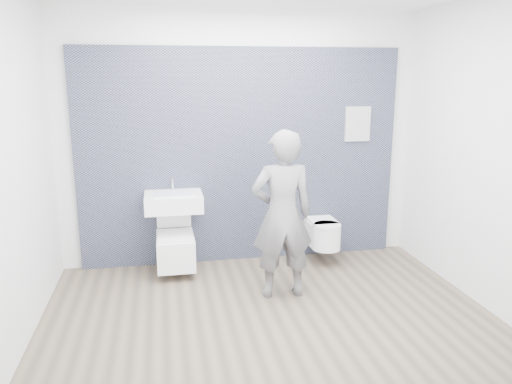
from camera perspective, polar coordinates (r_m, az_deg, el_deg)
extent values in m
plane|color=brown|center=(4.61, 1.45, -13.92)|extent=(4.00, 4.00, 0.00)
plane|color=silver|center=(5.62, -1.74, 6.06)|extent=(4.00, 0.00, 4.00)
plane|color=silver|center=(2.75, 8.31, -1.82)|extent=(4.00, 0.00, 4.00)
plane|color=silver|center=(4.21, -26.07, 2.25)|extent=(0.00, 3.00, 3.00)
plane|color=silver|center=(4.98, 24.70, 3.92)|extent=(0.00, 3.00, 3.00)
cube|color=black|center=(5.93, -1.60, -7.51)|extent=(3.60, 0.06, 2.40)
cube|color=white|center=(5.38, -9.40, -1.13)|extent=(0.61, 0.45, 0.18)
cube|color=silver|center=(5.34, -9.43, -0.27)|extent=(0.42, 0.30, 0.03)
cylinder|color=silver|center=(5.51, -9.52, 0.97)|extent=(0.02, 0.02, 0.15)
cylinder|color=silver|center=(5.44, -9.53, 1.54)|extent=(0.02, 0.10, 0.02)
cylinder|color=silver|center=(5.62, -9.40, -2.10)|extent=(0.04, 0.04, 0.12)
cube|color=white|center=(5.48, -9.17, -6.59)|extent=(0.40, 0.57, 0.33)
cylinder|color=silver|center=(5.39, -9.22, -5.22)|extent=(0.28, 0.28, 0.03)
cube|color=white|center=(5.38, -9.23, -4.95)|extent=(0.37, 0.46, 0.02)
cube|color=white|center=(5.55, -9.39, -2.06)|extent=(0.37, 0.10, 0.41)
cube|color=silver|center=(5.76, -9.21, -6.91)|extent=(0.10, 0.06, 0.08)
cube|color=white|center=(5.83, 7.46, -4.60)|extent=(0.32, 0.37, 0.27)
cylinder|color=white|center=(5.66, 8.05, -5.17)|extent=(0.32, 0.32, 0.27)
cube|color=white|center=(5.76, 7.59, -3.28)|extent=(0.30, 0.35, 0.03)
cylinder|color=white|center=(5.60, 8.16, -3.79)|extent=(0.30, 0.30, 0.03)
cube|color=silver|center=(6.00, 6.97, -5.00)|extent=(0.09, 0.06, 0.08)
cube|color=silver|center=(6.24, 10.88, -6.69)|extent=(0.30, 0.03, 0.40)
imported|color=slate|center=(4.73, 3.00, -2.63)|extent=(0.60, 0.39, 1.62)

